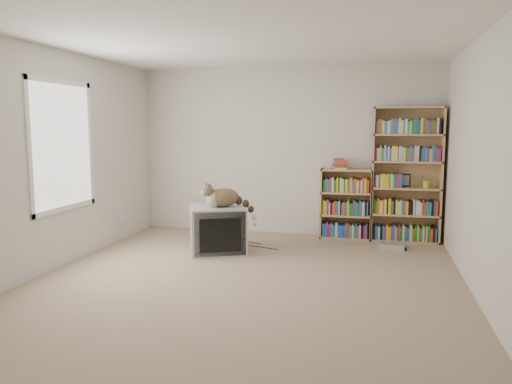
% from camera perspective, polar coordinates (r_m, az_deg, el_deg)
% --- Properties ---
extents(floor, '(4.50, 5.00, 0.01)m').
position_cam_1_polar(floor, '(5.33, -1.17, -10.23)').
color(floor, tan).
rests_on(floor, ground).
extents(wall_back, '(4.50, 0.02, 2.50)m').
position_cam_1_polar(wall_back, '(7.53, 3.56, 4.67)').
color(wall_back, beige).
rests_on(wall_back, floor).
extents(wall_front, '(4.50, 0.02, 2.50)m').
position_cam_1_polar(wall_front, '(2.75, -14.30, -0.55)').
color(wall_front, beige).
rests_on(wall_front, floor).
extents(wall_left, '(0.02, 5.00, 2.50)m').
position_cam_1_polar(wall_left, '(6.05, -22.34, 3.42)').
color(wall_left, beige).
rests_on(wall_left, floor).
extents(wall_right, '(0.02, 5.00, 2.50)m').
position_cam_1_polar(wall_right, '(5.03, 24.52, 2.57)').
color(wall_right, beige).
rests_on(wall_right, floor).
extents(ceiling, '(4.50, 5.00, 0.02)m').
position_cam_1_polar(ceiling, '(5.15, -1.25, 17.31)').
color(ceiling, white).
rests_on(ceiling, wall_back).
extents(window, '(0.02, 1.22, 1.52)m').
position_cam_1_polar(window, '(6.20, -21.25, 4.95)').
color(window, white).
rests_on(window, wall_left).
extents(crt_tv, '(0.88, 0.85, 0.60)m').
position_cam_1_polar(crt_tv, '(6.49, -4.39, -4.27)').
color(crt_tv, '#A7A7AA').
rests_on(crt_tv, floor).
extents(cat, '(0.73, 0.51, 0.52)m').
position_cam_1_polar(cat, '(6.36, -3.31, -0.91)').
color(cat, '#3C2C18').
rests_on(cat, crt_tv).
extents(bookcase_tall, '(0.95, 0.30, 1.89)m').
position_cam_1_polar(bookcase_tall, '(7.32, 16.79, 1.50)').
color(bookcase_tall, tan).
rests_on(bookcase_tall, floor).
extents(bookcase_short, '(0.74, 0.30, 1.01)m').
position_cam_1_polar(bookcase_short, '(7.37, 10.26, -1.59)').
color(bookcase_short, tan).
rests_on(bookcase_short, floor).
extents(book_stack, '(0.18, 0.24, 0.15)m').
position_cam_1_polar(book_stack, '(7.27, 9.57, 3.20)').
color(book_stack, red).
rests_on(book_stack, bookcase_short).
extents(green_mug, '(0.09, 0.09, 0.10)m').
position_cam_1_polar(green_mug, '(7.33, 18.88, 0.85)').
color(green_mug, '#96BA35').
rests_on(green_mug, bookcase_tall).
extents(framed_print, '(0.14, 0.05, 0.18)m').
position_cam_1_polar(framed_print, '(7.41, 16.68, 1.30)').
color(framed_print, black).
rests_on(framed_print, bookcase_tall).
extents(dvd_player, '(0.37, 0.30, 0.08)m').
position_cam_1_polar(dvd_player, '(6.94, 15.42, -5.96)').
color(dvd_player, silver).
rests_on(dvd_player, floor).
extents(wall_outlet, '(0.01, 0.08, 0.13)m').
position_cam_1_polar(wall_outlet, '(7.41, -15.26, -2.88)').
color(wall_outlet, silver).
rests_on(wall_outlet, wall_left).
extents(floor_cables, '(1.20, 0.70, 0.01)m').
position_cam_1_polar(floor_cables, '(6.95, 2.21, -5.95)').
color(floor_cables, black).
rests_on(floor_cables, floor).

